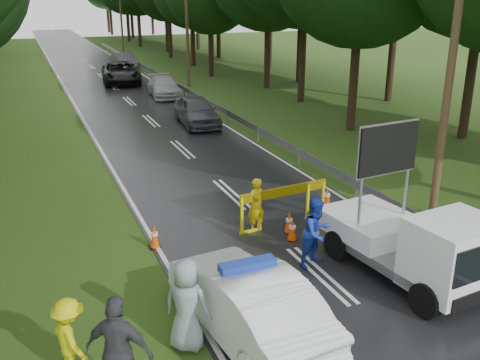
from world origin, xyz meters
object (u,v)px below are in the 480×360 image
queue_car_first (197,111)px  queue_car_second (164,87)px  police_sedan (247,302)px  queue_car_fourth (124,61)px  queue_car_third (121,73)px  officer (256,205)px  civilian (317,232)px  work_truck (415,243)px  barrier (284,196)px

queue_car_first → queue_car_second: size_ratio=0.99×
police_sedan → queue_car_fourth: (5.21, 40.95, -0.03)m
queue_car_third → officer: bearing=-86.7°
officer → queue_car_first: 13.48m
officer → queue_car_first: officer is taller
queue_car_third → civilian: bearing=-85.4°
queue_car_first → police_sedan: bearing=-100.8°
queue_car_third → queue_car_fourth: size_ratio=1.30×
queue_car_first → queue_car_second: (0.47, 8.63, -0.11)m
queue_car_first → queue_car_second: bearing=90.7°
officer → queue_car_first: size_ratio=0.36×
queue_car_first → queue_car_fourth: size_ratio=1.01×
queue_car_second → work_truck: bearing=-86.3°
barrier → queue_car_third: queue_car_third is taller
police_sedan → queue_car_first: 18.39m
police_sedan → civilian: size_ratio=2.61×
queue_car_third → barrier: bearing=-84.9°
barrier → queue_car_second: 21.93m
civilian → queue_car_second: size_ratio=0.40×
queue_car_fourth → queue_car_third: bearing=-108.0°
work_truck → queue_car_first: 17.26m
work_truck → officer: size_ratio=2.92×
queue_car_second → queue_car_fourth: size_ratio=1.02×
barrier → queue_car_second: size_ratio=0.66×
queue_car_third → police_sedan: bearing=-90.1°
civilian → officer: bearing=85.6°
officer → civilian: 2.54m
officer → civilian: (0.58, -2.47, 0.10)m
officer → queue_car_fourth: 36.53m
police_sedan → queue_car_first: bearing=-111.6°
barrier → queue_car_fourth: queue_car_fourth is taller
civilian → queue_car_first: bearing=65.4°
police_sedan → officer: police_sedan is taller
work_truck → queue_car_fourth: bearing=82.7°
officer → queue_car_fourth: officer is taller
work_truck → civilian: bearing=132.3°
barrier → queue_car_first: bearing=77.0°
queue_car_first → queue_car_fourth: 23.16m
work_truck → queue_car_second: 25.90m
police_sedan → work_truck: work_truck is taller
queue_car_fourth → civilian: bearing=-99.3°
queue_car_second → queue_car_fourth: (0.08, 14.52, 0.08)m
police_sedan → queue_car_fourth: 41.28m
police_sedan → queue_car_third: 33.27m
police_sedan → queue_car_second: (5.12, 26.42, -0.11)m
civilian → barrier: bearing=64.3°
officer → queue_car_third: bearing=-107.5°
queue_car_first → queue_car_fourth: queue_car_first is taller
police_sedan → queue_car_third: police_sedan is taller
barrier → civilian: civilian is taller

